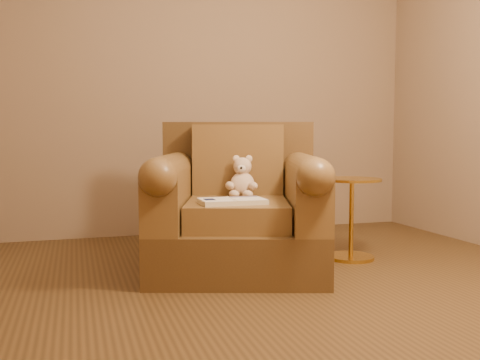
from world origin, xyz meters
name	(u,v)px	position (x,y,z in m)	size (l,w,h in m)	color
floor	(283,293)	(0.00, 0.00, 0.00)	(4.00, 4.00, 0.00)	#543A1C
armchair	(238,212)	(-0.08, 0.61, 0.38)	(1.34, 1.31, 0.98)	#543B1C
teddy_bear	(242,181)	(-0.03, 0.68, 0.57)	(0.21, 0.24, 0.29)	beige
guidebook	(232,201)	(-0.19, 0.36, 0.48)	(0.39, 0.24, 0.03)	beige
side_table	(351,216)	(0.77, 0.63, 0.31)	(0.41, 0.41, 0.58)	gold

